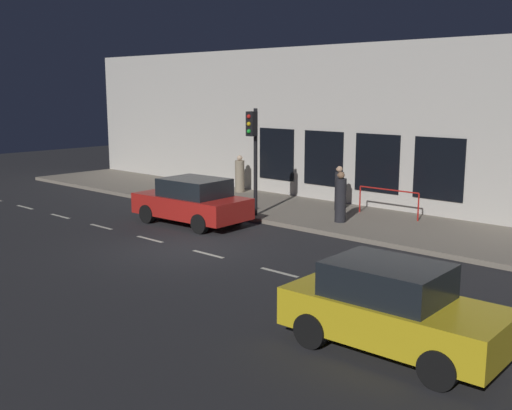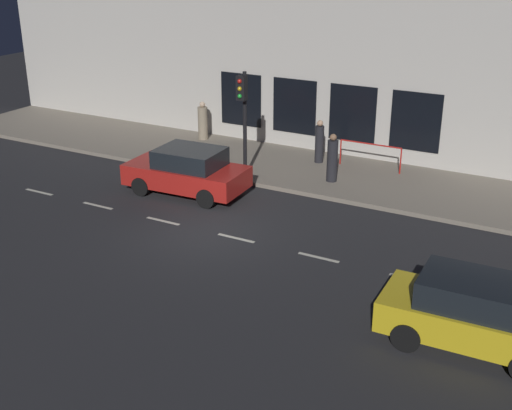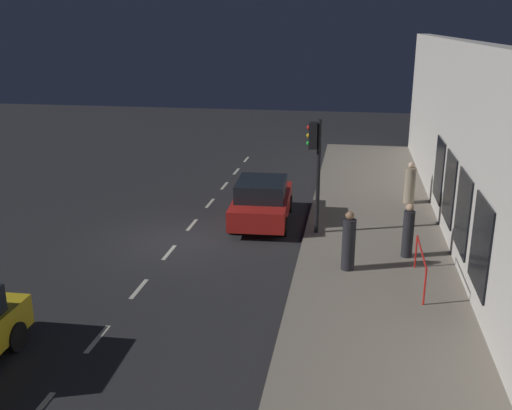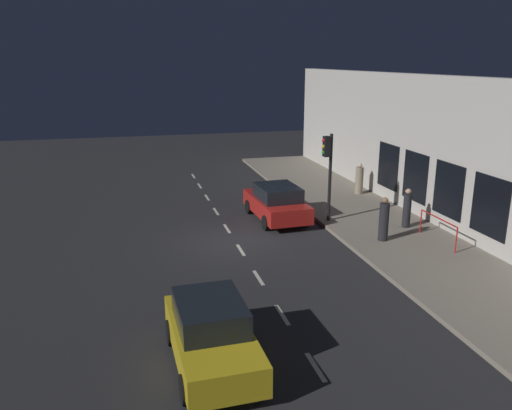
{
  "view_description": "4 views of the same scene",
  "coord_description": "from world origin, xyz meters",
  "px_view_note": "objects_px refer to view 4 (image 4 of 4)",
  "views": [
    {
      "loc": [
        -11.41,
        -13.13,
        4.52
      ],
      "look_at": [
        2.67,
        -0.39,
        0.95
      ],
      "focal_mm": 43.05,
      "sensor_mm": 36.0,
      "label": 1
    },
    {
      "loc": [
        -15.04,
        -9.87,
        8.12
      ],
      "look_at": [
        0.9,
        -1.16,
        0.75
      ],
      "focal_mm": 46.6,
      "sensor_mm": 36.0,
      "label": 2
    },
    {
      "loc": [
        5.42,
        -16.89,
        6.75
      ],
      "look_at": [
        2.62,
        -0.4,
        1.49
      ],
      "focal_mm": 40.56,
      "sensor_mm": 36.0,
      "label": 3
    },
    {
      "loc": [
        -3.93,
        -18.49,
        6.86
      ],
      "look_at": [
        0.76,
        -0.33,
        1.51
      ],
      "focal_mm": 35.97,
      "sensor_mm": 36.0,
      "label": 4
    }
  ],
  "objects_px": {
    "pedestrian_0": "(359,180)",
    "pedestrian_2": "(384,221)",
    "pedestrian_1": "(407,209)",
    "parked_car_0": "(277,203)",
    "traffic_light": "(328,161)",
    "parked_car_1": "(211,334)"
  },
  "relations": [
    {
      "from": "pedestrian_0",
      "to": "parked_car_1",
      "type": "bearing_deg",
      "value": 12.25
    },
    {
      "from": "parked_car_1",
      "to": "pedestrian_2",
      "type": "bearing_deg",
      "value": -142.15
    },
    {
      "from": "traffic_light",
      "to": "pedestrian_0",
      "type": "bearing_deg",
      "value": 48.95
    },
    {
      "from": "traffic_light",
      "to": "parked_car_1",
      "type": "bearing_deg",
      "value": -125.35
    },
    {
      "from": "traffic_light",
      "to": "pedestrian_0",
      "type": "xyz_separation_m",
      "value": [
        3.39,
        3.89,
        -1.88
      ]
    },
    {
      "from": "pedestrian_0",
      "to": "pedestrian_2",
      "type": "distance_m",
      "value": 7.12
    },
    {
      "from": "parked_car_0",
      "to": "pedestrian_1",
      "type": "height_order",
      "value": "pedestrian_1"
    },
    {
      "from": "parked_car_0",
      "to": "pedestrian_0",
      "type": "relative_size",
      "value": 2.59
    },
    {
      "from": "traffic_light",
      "to": "parked_car_1",
      "type": "distance_m",
      "value": 11.52
    },
    {
      "from": "traffic_light",
      "to": "pedestrian_2",
      "type": "bearing_deg",
      "value": -67.54
    },
    {
      "from": "traffic_light",
      "to": "parked_car_0",
      "type": "relative_size",
      "value": 0.9
    },
    {
      "from": "parked_car_0",
      "to": "pedestrian_2",
      "type": "height_order",
      "value": "pedestrian_2"
    },
    {
      "from": "parked_car_0",
      "to": "pedestrian_2",
      "type": "distance_m",
      "value": 5.02
    },
    {
      "from": "traffic_light",
      "to": "pedestrian_2",
      "type": "relative_size",
      "value": 2.2
    },
    {
      "from": "parked_car_0",
      "to": "pedestrian_2",
      "type": "xyz_separation_m",
      "value": [
        3.08,
        -3.97,
        0.15
      ]
    },
    {
      "from": "pedestrian_1",
      "to": "pedestrian_2",
      "type": "relative_size",
      "value": 0.96
    },
    {
      "from": "traffic_light",
      "to": "pedestrian_1",
      "type": "height_order",
      "value": "traffic_light"
    },
    {
      "from": "pedestrian_0",
      "to": "pedestrian_2",
      "type": "height_order",
      "value": "pedestrian_2"
    },
    {
      "from": "traffic_light",
      "to": "pedestrian_1",
      "type": "relative_size",
      "value": 2.29
    },
    {
      "from": "traffic_light",
      "to": "pedestrian_2",
      "type": "distance_m",
      "value": 3.6
    },
    {
      "from": "pedestrian_0",
      "to": "pedestrian_1",
      "type": "height_order",
      "value": "pedestrian_1"
    },
    {
      "from": "pedestrian_0",
      "to": "pedestrian_2",
      "type": "relative_size",
      "value": 0.94
    }
  ]
}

